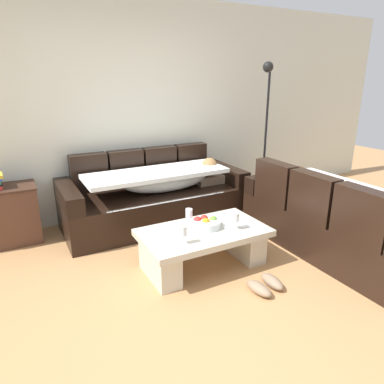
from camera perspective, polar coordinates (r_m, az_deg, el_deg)
name	(u,v)px	position (r m, az deg, el deg)	size (l,w,h in m)	color
ground_plane	(207,291)	(3.14, 2.48, -15.83)	(14.00, 14.00, 0.00)	tan
back_wall	(121,111)	(4.59, -11.45, 12.85)	(9.00, 0.10, 2.70)	silver
couch_along_wall	(157,197)	(4.39, -5.78, -0.75)	(2.22, 0.92, 0.88)	black
couch_near_window	(333,219)	(3.96, 22.08, -4.18)	(0.92, 2.00, 0.88)	black
coffee_table	(203,243)	(3.39, 1.88, -8.36)	(1.20, 0.68, 0.38)	beige
fruit_bowl	(206,223)	(3.37, 2.33, -5.06)	(0.28, 0.28, 0.10)	silver
wine_glass_near_left	(183,231)	(3.02, -1.47, -6.45)	(0.07, 0.07, 0.17)	silver
wine_glass_near_right	(235,218)	(3.32, 7.11, -4.22)	(0.07, 0.07, 0.17)	silver
wine_glass_far_back	(189,214)	(3.39, -0.50, -3.57)	(0.07, 0.07, 0.17)	silver
open_magazine	(236,223)	(3.48, 7.14, -5.09)	(0.28, 0.21, 0.01)	white
side_cabinet	(4,216)	(4.32, -28.41, -3.45)	(0.72, 0.44, 0.64)	#513122
floor_lamp	(265,125)	(5.07, 11.90, 10.64)	(0.33, 0.31, 1.95)	black
pair_of_shoes	(266,285)	(3.19, 11.92, -14.61)	(0.31, 0.31, 0.09)	#8C7259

